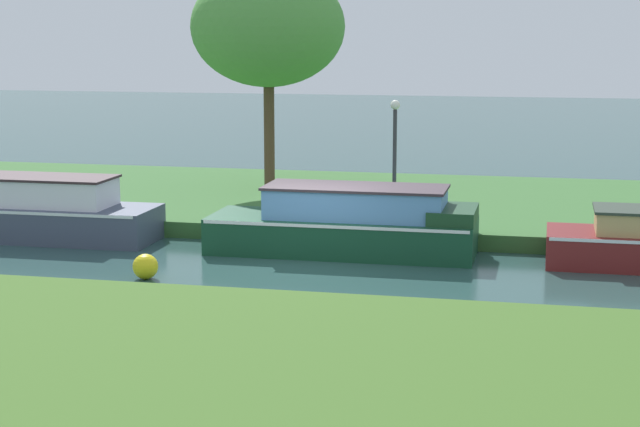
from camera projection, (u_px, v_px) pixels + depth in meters
name	position (u px, v px, depth m)	size (l,w,h in m)	color
ground_plane	(312.00, 263.00, 22.83)	(120.00, 120.00, 0.00)	#294946
riverbank_far	(367.00, 203.00, 29.53)	(72.00, 10.00, 0.40)	#376630
riverbank_near	(166.00, 391.00, 14.14)	(72.00, 10.00, 0.40)	#3E6424
forest_cruiser	(350.00, 224.00, 23.74)	(6.11, 2.05, 1.57)	#144129
willow_tree_left	(268.00, 27.00, 30.34)	(4.58, 3.96, 6.54)	brown
lamp_post	(395.00, 144.00, 25.86)	(0.24, 0.24, 2.96)	#333338
mooring_post_near	(302.00, 208.00, 25.56)	(0.15, 0.15, 0.68)	#483121
channel_buoy	(145.00, 267.00, 21.32)	(0.53, 0.53, 0.53)	yellow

